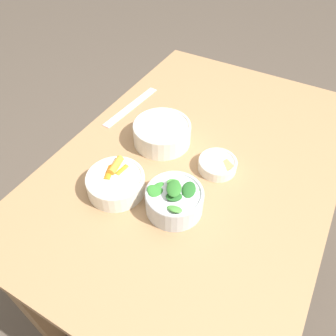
% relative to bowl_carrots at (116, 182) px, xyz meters
% --- Properties ---
extents(ground_plane, '(10.00, 10.00, 0.00)m').
position_rel_bowl_carrots_xyz_m(ground_plane, '(0.22, -0.15, -0.77)').
color(ground_plane, '#4C4238').
extents(dining_table, '(1.16, 0.79, 0.74)m').
position_rel_bowl_carrots_xyz_m(dining_table, '(0.22, -0.15, -0.15)').
color(dining_table, '#99724C').
rests_on(dining_table, ground_plane).
extents(bowl_carrots, '(0.16, 0.16, 0.07)m').
position_rel_bowl_carrots_xyz_m(bowl_carrots, '(0.00, 0.00, 0.00)').
color(bowl_carrots, silver).
rests_on(bowl_carrots, dining_table).
extents(bowl_greens, '(0.15, 0.15, 0.10)m').
position_rel_bowl_carrots_xyz_m(bowl_greens, '(0.02, -0.17, 0.01)').
color(bowl_greens, silver).
rests_on(bowl_greens, dining_table).
extents(bowl_beans_hotdog, '(0.18, 0.18, 0.07)m').
position_rel_bowl_carrots_xyz_m(bowl_beans_hotdog, '(0.24, -0.01, 0.00)').
color(bowl_beans_hotdog, silver).
rests_on(bowl_beans_hotdog, dining_table).
extents(bowl_cookies, '(0.11, 0.11, 0.04)m').
position_rel_bowl_carrots_xyz_m(bowl_cookies, '(0.21, -0.21, -0.01)').
color(bowl_cookies, silver).
rests_on(bowl_cookies, dining_table).
extents(ruler, '(0.28, 0.05, 0.00)m').
position_rel_bowl_carrots_xyz_m(ruler, '(0.34, 0.18, -0.03)').
color(ruler, '#EFB7C6').
rests_on(ruler, dining_table).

